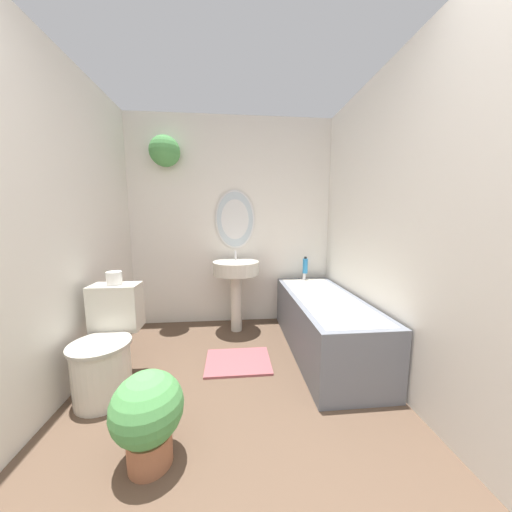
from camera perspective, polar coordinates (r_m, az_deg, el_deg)
wall_back at (r=3.08m, az=-6.53°, el=8.63°), size 2.45×0.32×2.40m
wall_left at (r=2.01m, az=-41.80°, el=4.95°), size 0.06×3.00×2.40m
wall_right at (r=2.02m, az=31.32°, el=5.83°), size 0.06×3.00×2.40m
toilet at (r=2.22m, az=-30.19°, el=-17.44°), size 0.39×0.58×0.75m
pedestal_sink at (r=2.83m, az=-4.47°, el=-4.38°), size 0.50×0.50×0.89m
bathtub at (r=2.58m, az=14.71°, el=-14.07°), size 0.60×1.55×0.61m
shampoo_bottle at (r=3.09m, az=10.89°, el=-2.12°), size 0.06×0.06×0.20m
potted_plant at (r=1.59m, az=-22.91°, el=-29.60°), size 0.35×0.35×0.49m
bath_mat at (r=2.42m, az=-3.99°, el=-22.37°), size 0.56×0.44×0.02m
toilet_paper_roll at (r=2.24m, az=-28.99°, el=-4.32°), size 0.11×0.11×0.10m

